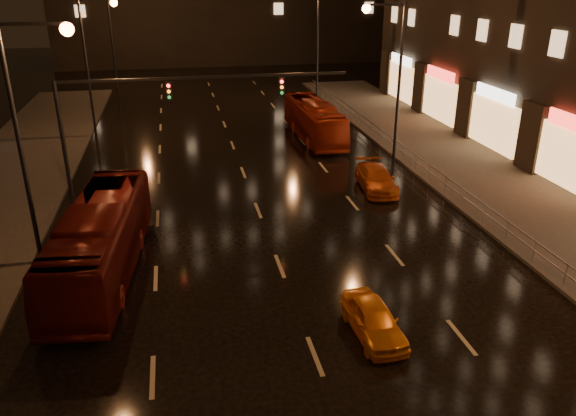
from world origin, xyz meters
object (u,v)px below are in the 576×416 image
at_px(taxi_near, 373,320).
at_px(bus_red, 101,240).
at_px(bus_curb, 314,120).
at_px(taxi_far, 376,179).

bearing_deg(taxi_near, bus_red, 143.29).
height_order(bus_red, taxi_near, bus_red).
height_order(bus_curb, taxi_near, bus_curb).
relative_size(taxi_near, taxi_far, 0.79).
distance_m(bus_red, taxi_far, 15.48).
relative_size(bus_red, taxi_near, 3.04).
distance_m(bus_red, bus_curb, 21.87).
bearing_deg(taxi_near, bus_curb, 78.15).
bearing_deg(taxi_near, taxi_far, 67.32).
bearing_deg(bus_red, taxi_near, -28.05).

